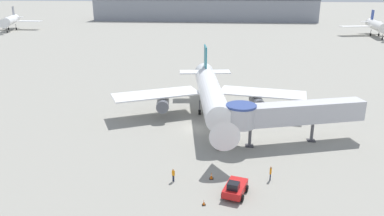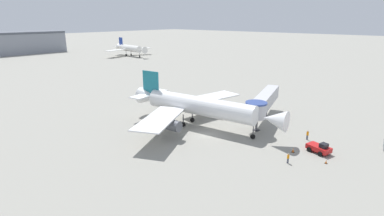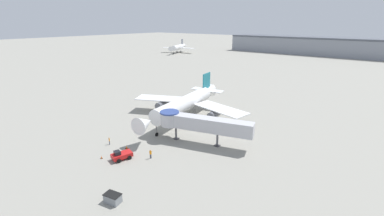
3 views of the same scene
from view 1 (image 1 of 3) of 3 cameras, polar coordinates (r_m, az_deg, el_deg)
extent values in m
plane|color=gray|center=(58.54, 0.42, -3.08)|extent=(800.00, 800.00, 0.00)
cylinder|color=white|center=(60.35, 2.95, 2.05)|extent=(6.76, 23.75, 3.73)
cone|color=white|center=(46.00, 4.69, -3.39)|extent=(4.23, 4.55, 3.73)
cone|color=white|center=(72.89, 2.01, 4.98)|extent=(4.43, 6.03, 3.73)
cube|color=white|center=(63.17, -5.51, 2.13)|extent=(15.25, 10.98, 0.22)
cube|color=white|center=(64.75, 10.70, 2.30)|extent=(15.09, 7.83, 0.22)
cube|color=#19707F|center=(71.89, 2.05, 7.52)|extent=(0.80, 4.30, 4.84)
cube|color=white|center=(73.01, 2.00, 5.53)|extent=(10.08, 4.27, 0.18)
cylinder|color=#565960|center=(62.19, -4.48, 0.67)|extent=(2.60, 4.54, 2.05)
cylinder|color=#565960|center=(63.59, 9.89, 0.85)|extent=(2.60, 4.54, 2.05)
cylinder|color=#4C4C51|center=(50.62, 4.09, -4.86)|extent=(0.18, 0.18, 2.14)
cylinder|color=black|center=(51.06, 4.06, -5.96)|extent=(0.38, 0.93, 0.90)
cylinder|color=#4C4C51|center=(63.89, 1.17, 0.26)|extent=(0.22, 0.22, 2.14)
cylinder|color=black|center=(64.23, 1.16, -0.65)|extent=(0.51, 0.94, 0.90)
cylinder|color=#4C4C51|center=(64.18, 4.16, 0.30)|extent=(0.22, 0.22, 2.14)
cylinder|color=black|center=(64.52, 4.13, -0.60)|extent=(0.51, 0.94, 0.90)
cube|color=#B7B7BC|center=(54.24, 16.47, -0.65)|extent=(17.94, 7.54, 2.80)
cylinder|color=#B7B7BC|center=(50.79, 7.45, -1.33)|extent=(3.90, 3.90, 2.80)
cylinder|color=navy|center=(50.28, 7.53, 0.33)|extent=(4.10, 4.10, 0.30)
cylinder|color=#56565B|center=(52.30, 8.81, -4.23)|extent=(0.44, 0.44, 3.06)
cube|color=#333338|center=(52.89, 8.74, -5.70)|extent=(1.10, 1.10, 0.12)
cylinder|color=#56565B|center=(56.06, 17.83, -3.35)|extent=(0.44, 0.44, 3.06)
cube|color=#333338|center=(56.60, 17.69, -4.73)|extent=(1.10, 1.10, 0.12)
cube|color=red|center=(41.07, 6.59, -12.05)|extent=(2.91, 4.10, 0.79)
cube|color=black|center=(40.00, 6.32, -11.70)|extent=(1.42, 1.32, 0.71)
cylinder|color=black|center=(40.65, 4.79, -12.99)|extent=(0.52, 0.84, 0.78)
cylinder|color=black|center=(40.24, 7.61, -13.46)|extent=(0.52, 0.84, 0.78)
cylinder|color=black|center=(42.34, 5.59, -11.62)|extent=(0.52, 0.84, 0.78)
cylinder|color=black|center=(41.94, 8.29, -12.06)|extent=(0.52, 0.84, 0.78)
cube|color=black|center=(44.20, 2.96, -10.71)|extent=(0.48, 0.48, 0.04)
cone|color=orange|center=(44.01, 2.97, -10.26)|extent=(0.33, 0.33, 0.75)
cylinder|color=white|center=(43.96, 2.97, -10.16)|extent=(0.18, 0.18, 0.09)
cube|color=black|center=(39.56, 1.81, -14.54)|extent=(0.38, 0.38, 0.04)
cone|color=orange|center=(39.39, 1.81, -14.15)|extent=(0.26, 0.26, 0.60)
cylinder|color=white|center=(39.35, 1.82, -14.06)|extent=(0.14, 0.14, 0.07)
cylinder|color=#1E2338|center=(44.62, 11.85, -10.20)|extent=(0.13, 0.13, 0.88)
cylinder|color=#1E2338|center=(44.46, 11.82, -10.31)|extent=(0.13, 0.13, 0.88)
cube|color=orange|center=(44.17, 11.90, -9.36)|extent=(0.28, 0.38, 0.70)
sphere|color=tan|center=(43.96, 11.94, -8.82)|extent=(0.24, 0.24, 0.24)
cylinder|color=#1E2338|center=(43.43, -2.78, -10.71)|extent=(0.11, 0.11, 0.79)
cylinder|color=#1E2338|center=(43.53, -2.93, -10.64)|extent=(0.11, 0.11, 0.79)
cube|color=orange|center=(43.14, -2.87, -9.86)|extent=(0.36, 0.33, 0.62)
sphere|color=tan|center=(42.94, -2.88, -9.37)|extent=(0.21, 0.21, 0.21)
cylinder|color=white|center=(175.76, 26.42, 11.15)|extent=(5.66, 18.91, 3.67)
cone|color=white|center=(185.98, 25.63, 11.57)|extent=(4.24, 5.86, 3.67)
cube|color=white|center=(176.39, 23.58, 11.34)|extent=(13.36, 7.01, 0.22)
cube|color=navy|center=(185.44, 25.79, 12.57)|extent=(0.63, 3.67, 4.77)
cube|color=white|center=(186.19, 25.63, 11.78)|extent=(8.87, 3.48, 0.18)
cylinder|color=#4C4C51|center=(167.07, 27.06, 9.76)|extent=(0.18, 0.18, 2.11)
cylinder|color=black|center=(167.20, 27.00, 9.40)|extent=(0.38, 1.12, 1.10)
cylinder|color=#4C4C51|center=(177.90, 25.59, 10.39)|extent=(0.22, 0.22, 2.11)
cylinder|color=black|center=(178.02, 25.54, 10.06)|extent=(0.52, 1.14, 1.10)
cylinder|color=#4C4C51|center=(178.72, 26.62, 10.28)|extent=(0.22, 0.22, 2.11)
cylinder|color=black|center=(178.85, 26.57, 9.94)|extent=(0.52, 1.14, 1.10)
cylinder|color=white|center=(198.59, -25.98, 11.90)|extent=(9.35, 18.21, 3.77)
cone|color=white|center=(186.37, -26.73, 11.46)|extent=(4.90, 5.14, 3.77)
cone|color=white|center=(208.65, -25.43, 12.21)|extent=(5.39, 6.57, 3.77)
cube|color=white|center=(199.54, -23.61, 12.04)|extent=(11.78, 4.60, 0.22)
cube|color=slate|center=(208.12, -25.58, 13.13)|extent=(1.39, 3.49, 4.90)
cube|color=white|center=(208.87, -25.44, 12.40)|extent=(8.36, 4.96, 0.18)
cylinder|color=#4C4C51|center=(189.98, -26.38, 10.71)|extent=(0.18, 0.18, 2.17)
cylinder|color=black|center=(190.10, -26.34, 10.38)|extent=(0.60, 1.13, 1.10)
cylinder|color=#4C4C51|center=(201.40, -26.21, 11.08)|extent=(0.22, 0.22, 2.17)
cylinder|color=black|center=(201.51, -26.17, 10.77)|extent=(0.73, 1.17, 1.10)
cylinder|color=#4C4C51|center=(200.72, -25.25, 11.19)|extent=(0.22, 0.22, 2.17)
cylinder|color=black|center=(200.83, -25.21, 10.89)|extent=(0.73, 1.17, 1.10)
cube|color=gray|center=(230.09, 1.95, 14.73)|extent=(127.92, 24.93, 11.99)
camera|label=2|loc=(50.94, -61.25, 8.74)|focal=28.00mm
camera|label=3|loc=(39.10, 82.42, 6.85)|focal=24.00mm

